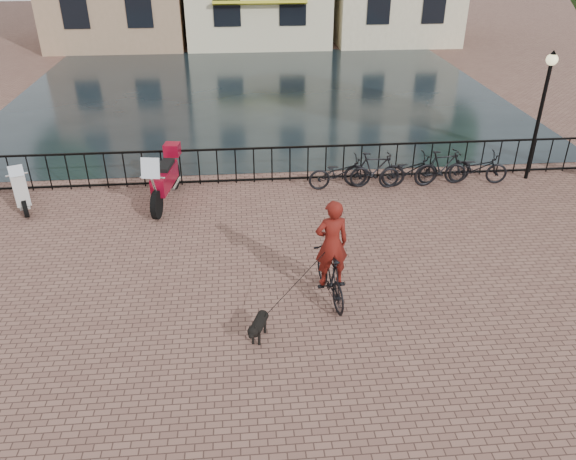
{
  "coord_description": "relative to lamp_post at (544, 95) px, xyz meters",
  "views": [
    {
      "loc": [
        -0.84,
        -6.41,
        6.43
      ],
      "look_at": [
        0.0,
        3.0,
        1.2
      ],
      "focal_mm": 35.0,
      "sensor_mm": 36.0,
      "label": 1
    }
  ],
  "objects": [
    {
      "name": "ground",
      "position": [
        -7.2,
        -7.6,
        -2.38
      ],
      "size": [
        100.0,
        100.0,
        0.0
      ],
      "primitive_type": "plane",
      "color": "brown",
      "rests_on": "ground"
    },
    {
      "name": "canal_water",
      "position": [
        -7.2,
        9.7,
        -2.38
      ],
      "size": [
        20.0,
        20.0,
        0.0
      ],
      "primitive_type": "plane",
      "color": "black",
      "rests_on": "ground"
    },
    {
      "name": "railing",
      "position": [
        -7.2,
        0.4,
        -1.87
      ],
      "size": [
        20.0,
        0.05,
        1.02
      ],
      "color": "black",
      "rests_on": "ground"
    },
    {
      "name": "lamp_post",
      "position": [
        0.0,
        0.0,
        0.0
      ],
      "size": [
        0.3,
        0.3,
        3.45
      ],
      "color": "black",
      "rests_on": "ground"
    },
    {
      "name": "cyclist",
      "position": [
        -6.45,
        -5.2,
        -1.46
      ],
      "size": [
        0.83,
        1.83,
        2.43
      ],
      "rotation": [
        0.0,
        0.0,
        3.28
      ],
      "color": "black",
      "rests_on": "ground"
    },
    {
      "name": "dog",
      "position": [
        -7.86,
        -6.3,
        -2.13
      ],
      "size": [
        0.49,
        0.79,
        0.5
      ],
      "rotation": [
        0.0,
        0.0,
        -0.35
      ],
      "color": "black",
      "rests_on": "ground"
    },
    {
      "name": "motorcycle",
      "position": [
        -10.0,
        -0.66,
        -1.56
      ],
      "size": [
        0.9,
        2.36,
        1.64
      ],
      "rotation": [
        0.0,
        0.0,
        -0.16
      ],
      "color": "maroon",
      "rests_on": "ground"
    },
    {
      "name": "scooter",
      "position": [
        -13.61,
        -0.63,
        -1.67
      ],
      "size": [
        0.98,
        1.57,
        1.41
      ],
      "rotation": [
        0.0,
        0.0,
        0.39
      ],
      "color": "beige",
      "rests_on": "ground"
    },
    {
      "name": "parked_bike_0",
      "position": [
        -5.4,
        -0.2,
        -1.93
      ],
      "size": [
        1.75,
        0.71,
        0.9
      ],
      "primitive_type": "imported",
      "rotation": [
        0.0,
        0.0,
        1.64
      ],
      "color": "black",
      "rests_on": "ground"
    },
    {
      "name": "parked_bike_1",
      "position": [
        -4.45,
        -0.2,
        -1.88
      ],
      "size": [
        1.7,
        0.64,
        1.0
      ],
      "primitive_type": "imported",
      "rotation": [
        0.0,
        0.0,
        1.47
      ],
      "color": "black",
      "rests_on": "ground"
    },
    {
      "name": "parked_bike_2",
      "position": [
        -3.5,
        -0.2,
        -1.93
      ],
      "size": [
        1.78,
        0.82,
        0.9
      ],
      "primitive_type": "imported",
      "rotation": [
        0.0,
        0.0,
        1.7
      ],
      "color": "black",
      "rests_on": "ground"
    },
    {
      "name": "parked_bike_3",
      "position": [
        -2.55,
        -0.2,
        -1.88
      ],
      "size": [
        1.71,
        0.71,
        1.0
      ],
      "primitive_type": "imported",
      "rotation": [
        0.0,
        0.0,
        1.72
      ],
      "color": "black",
      "rests_on": "ground"
    },
    {
      "name": "parked_bike_4",
      "position": [
        -1.6,
        -0.2,
        -1.93
      ],
      "size": [
        1.77,
        0.76,
        0.9
      ],
      "primitive_type": "imported",
      "rotation": [
        0.0,
        0.0,
        1.47
      ],
      "color": "black",
      "rests_on": "ground"
    }
  ]
}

